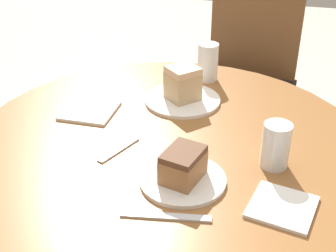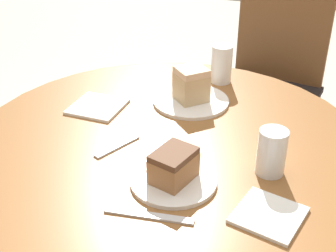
{
  "view_description": "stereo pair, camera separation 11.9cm",
  "coord_description": "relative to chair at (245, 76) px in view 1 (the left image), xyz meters",
  "views": [
    {
      "loc": [
        0.23,
        -1.0,
        1.35
      ],
      "look_at": [
        0.0,
        0.0,
        0.76
      ],
      "focal_mm": 50.0,
      "sensor_mm": 36.0,
      "label": 1
    },
    {
      "loc": [
        0.35,
        -0.97,
        1.35
      ],
      "look_at": [
        0.0,
        0.0,
        0.76
      ],
      "focal_mm": 50.0,
      "sensor_mm": 36.0,
      "label": 2
    }
  ],
  "objects": [
    {
      "name": "napkin_stack",
      "position": [
        -0.39,
        -0.83,
        0.21
      ],
      "size": [
        0.15,
        0.15,
        0.01
      ],
      "rotation": [
        0.0,
        0.0,
        -0.02
      ],
      "color": "white",
      "rests_on": "table"
    },
    {
      "name": "fork",
      "position": [
        -0.07,
        -1.22,
        0.21
      ],
      "size": [
        0.19,
        0.04,
        0.0
      ],
      "rotation": [
        0.0,
        0.0,
        0.13
      ],
      "color": "silver",
      "rests_on": "table"
    },
    {
      "name": "table",
      "position": [
        -0.14,
        -0.93,
        0.03
      ],
      "size": [
        1.04,
        1.04,
        0.72
      ],
      "color": "brown",
      "rests_on": "ground_plane"
    },
    {
      "name": "cake_slice_near",
      "position": [
        -0.06,
        -1.1,
        0.26
      ],
      "size": [
        0.1,
        0.12,
        0.07
      ],
      "rotation": [
        0.0,
        0.0,
        2.86
      ],
      "color": "#9E6B42",
      "rests_on": "plate_near"
    },
    {
      "name": "chair",
      "position": [
        0.0,
        0.0,
        0.0
      ],
      "size": [
        0.48,
        0.48,
        0.98
      ],
      "rotation": [
        0.0,
        0.0,
        -0.16
      ],
      "color": "brown",
      "rests_on": "ground_plane"
    },
    {
      "name": "plate_far",
      "position": [
        -0.14,
        -0.71,
        0.22
      ],
      "size": [
        0.22,
        0.22,
        0.01
      ],
      "color": "white",
      "rests_on": "table"
    },
    {
      "name": "glass_water",
      "position": [
        -0.1,
        -0.53,
        0.27
      ],
      "size": [
        0.07,
        0.07,
        0.12
      ],
      "color": "silver",
      "rests_on": "table"
    },
    {
      "name": "glass_lemonade",
      "position": [
        0.13,
        -0.98,
        0.26
      ],
      "size": [
        0.07,
        0.07,
        0.11
      ],
      "color": "beige",
      "rests_on": "table"
    },
    {
      "name": "spoon",
      "position": [
        -0.24,
        -1.01,
        0.21
      ],
      "size": [
        0.07,
        0.13,
        0.0
      ],
      "rotation": [
        0.0,
        0.0,
        1.15
      ],
      "color": "silver",
      "rests_on": "table"
    },
    {
      "name": "napkin_side",
      "position": [
        0.16,
        -1.14,
        0.21
      ],
      "size": [
        0.16,
        0.16,
        0.01
      ],
      "rotation": [
        0.0,
        0.0,
        -0.24
      ],
      "color": "white",
      "rests_on": "table"
    },
    {
      "name": "plate_near",
      "position": [
        -0.06,
        -1.1,
        0.22
      ],
      "size": [
        0.2,
        0.2,
        0.01
      ],
      "color": "white",
      "rests_on": "table"
    },
    {
      "name": "cake_slice_far",
      "position": [
        -0.14,
        -0.71,
        0.27
      ],
      "size": [
        0.12,
        0.12,
        0.1
      ],
      "rotation": [
        0.0,
        0.0,
        2.37
      ],
      "color": "tan",
      "rests_on": "plate_far"
    }
  ]
}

